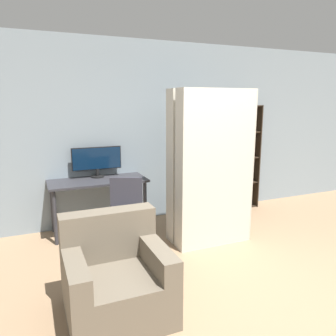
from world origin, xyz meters
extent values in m
plane|color=#937556|center=(0.00, 0.00, 0.00)|extent=(16.00, 16.00, 0.00)
cube|color=gray|center=(0.00, 2.85, 1.35)|extent=(8.00, 0.06, 2.70)
cube|color=#2D2D33|center=(-1.05, 2.53, 0.73)|extent=(1.33, 0.58, 0.03)
cylinder|color=#2D2D33|center=(-1.65, 2.30, 0.36)|extent=(0.05, 0.05, 0.72)
cylinder|color=#2D2D33|center=(-0.44, 2.30, 0.36)|extent=(0.05, 0.05, 0.72)
cylinder|color=#2D2D33|center=(-1.65, 2.76, 0.36)|extent=(0.05, 0.05, 0.72)
cylinder|color=#2D2D33|center=(-0.44, 2.76, 0.36)|extent=(0.05, 0.05, 0.72)
cylinder|color=black|center=(-1.01, 2.71, 0.76)|extent=(0.19, 0.19, 0.02)
cylinder|color=black|center=(-1.01, 2.71, 0.82)|extent=(0.04, 0.04, 0.10)
cube|color=black|center=(-1.01, 2.71, 1.02)|extent=(0.70, 0.02, 0.32)
cube|color=#0A1E38|center=(-1.01, 2.71, 1.02)|extent=(0.68, 0.03, 0.30)
cylinder|color=#4C4C51|center=(-0.91, 1.68, 0.01)|extent=(0.52, 0.52, 0.03)
cylinder|color=#4C4C51|center=(-0.91, 1.68, 0.22)|extent=(0.05, 0.05, 0.38)
cube|color=#33333D|center=(-0.91, 1.68, 0.43)|extent=(0.59, 0.59, 0.05)
cube|color=#33333D|center=(-0.83, 1.86, 0.68)|extent=(0.38, 0.20, 0.45)
cube|color=#2D2319|center=(1.05, 2.68, 0.88)|extent=(0.02, 0.27, 1.76)
cube|color=#2D2319|center=(1.72, 2.68, 0.88)|extent=(0.02, 0.27, 1.76)
cube|color=#2D2319|center=(1.39, 2.81, 0.88)|extent=(0.69, 0.02, 1.76)
cube|color=#2D2319|center=(1.39, 2.68, 0.01)|extent=(0.65, 0.24, 0.02)
cube|color=#2D2319|center=(1.39, 2.68, 0.44)|extent=(0.65, 0.24, 0.02)
cube|color=#2D2319|center=(1.39, 2.68, 0.88)|extent=(0.65, 0.24, 0.02)
cube|color=#2D2319|center=(1.39, 2.68, 1.31)|extent=(0.65, 0.24, 0.02)
cube|color=#2D2319|center=(1.39, 2.68, 1.75)|extent=(0.65, 0.24, 0.02)
cube|color=#1E4C9E|center=(1.09, 2.67, 0.21)|extent=(0.03, 0.19, 0.38)
cube|color=red|center=(1.13, 2.67, 0.16)|extent=(0.02, 0.18, 0.28)
cube|color=#1E4C9E|center=(1.16, 2.68, 0.16)|extent=(0.04, 0.16, 0.28)
cube|color=brown|center=(1.21, 2.71, 0.20)|extent=(0.03, 0.18, 0.37)
cube|color=#287A38|center=(1.24, 2.69, 0.15)|extent=(0.02, 0.16, 0.26)
cube|color=gold|center=(1.27, 2.69, 0.18)|extent=(0.04, 0.19, 0.33)
cube|color=red|center=(1.31, 2.70, 0.17)|extent=(0.03, 0.18, 0.30)
cube|color=#1E4C9E|center=(1.34, 2.68, 0.20)|extent=(0.02, 0.18, 0.36)
cube|color=gold|center=(1.37, 2.69, 0.17)|extent=(0.03, 0.18, 0.30)
cube|color=silver|center=(1.08, 2.68, 0.61)|extent=(0.02, 0.15, 0.32)
cube|color=gold|center=(1.11, 2.69, 0.62)|extent=(0.03, 0.19, 0.33)
cube|color=#1E4C9E|center=(1.14, 2.67, 0.61)|extent=(0.03, 0.14, 0.32)
cube|color=#1E4C9E|center=(1.18, 2.70, 0.61)|extent=(0.03, 0.18, 0.32)
cube|color=#1E4C9E|center=(1.21, 2.70, 0.60)|extent=(0.03, 0.15, 0.29)
cube|color=#287A38|center=(1.25, 2.67, 0.63)|extent=(0.03, 0.19, 0.35)
cube|color=#232328|center=(1.28, 2.68, 0.60)|extent=(0.03, 0.18, 0.29)
cube|color=#232328|center=(1.08, 2.69, 1.06)|extent=(0.02, 0.17, 0.34)
cube|color=#287A38|center=(1.11, 2.66, 1.06)|extent=(0.03, 0.16, 0.35)
cube|color=gold|center=(1.15, 2.66, 1.08)|extent=(0.02, 0.13, 0.38)
cube|color=teal|center=(1.17, 2.73, 1.05)|extent=(0.02, 0.14, 0.33)
cube|color=red|center=(1.20, 2.72, 1.08)|extent=(0.02, 0.16, 0.38)
cube|color=#7A2D84|center=(1.08, 2.71, 1.47)|extent=(0.02, 0.15, 0.30)
cube|color=teal|center=(1.11, 2.69, 1.49)|extent=(0.03, 0.20, 0.33)
cube|color=#7A2D84|center=(1.15, 2.72, 1.49)|extent=(0.03, 0.13, 0.34)
cube|color=#287A38|center=(1.18, 2.70, 1.50)|extent=(0.03, 0.13, 0.36)
cube|color=#1E4C9E|center=(1.22, 2.70, 1.50)|extent=(0.04, 0.18, 0.36)
cube|color=#1E4C9E|center=(1.27, 2.69, 1.51)|extent=(0.04, 0.16, 0.38)
cube|color=silver|center=(1.30, 2.69, 1.46)|extent=(0.02, 0.19, 0.27)
cube|color=silver|center=(1.34, 2.70, 1.47)|extent=(0.04, 0.20, 0.29)
cube|color=beige|center=(0.23, 1.55, 0.98)|extent=(1.00, 0.24, 1.97)
cube|color=beige|center=(0.73, 1.55, 0.98)|extent=(0.01, 0.24, 1.93)
cube|color=beige|center=(0.23, 1.83, 0.98)|extent=(1.00, 0.23, 1.97)
cube|color=beige|center=(0.73, 1.83, 0.98)|extent=(0.01, 0.23, 1.93)
cube|color=#665B4C|center=(-1.28, 0.59, 0.20)|extent=(0.85, 0.80, 0.40)
cube|color=#665B4C|center=(-1.28, 0.89, 0.62)|extent=(0.85, 0.20, 0.45)
cube|color=#665B4C|center=(-1.62, 0.59, 0.50)|extent=(0.16, 0.80, 0.20)
cube|color=#665B4C|center=(-0.93, 0.59, 0.50)|extent=(0.16, 0.80, 0.20)
camera|label=1|loc=(-1.87, -1.89, 1.80)|focal=35.00mm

